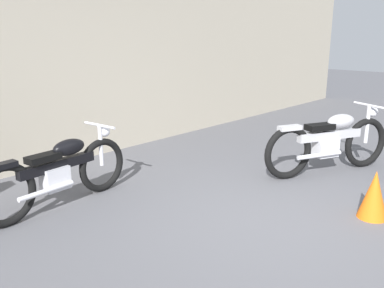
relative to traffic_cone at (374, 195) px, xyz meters
The scene contains 5 objects.
ground_plane 1.16m from the traffic_cone, 144.18° to the left, with size 40.00×40.00×0.00m, color #56565B.
building_wall 4.81m from the traffic_cone, 101.51° to the left, with size 18.00×0.30×3.49m, color #B2A893.
traffic_cone is the anchor object (origin of this frame).
motorcycle_silver 1.57m from the traffic_cone, 42.54° to the left, with size 2.03×1.08×0.98m.
motorcycle_black 3.59m from the traffic_cone, 127.71° to the left, with size 2.00×0.56×0.90m.
Camera 1 is at (-3.53, -2.02, 1.99)m, focal length 38.02 mm.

